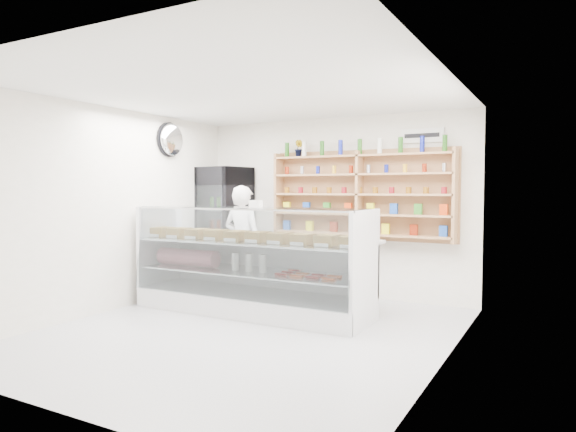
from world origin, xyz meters
The scene contains 8 objects.
room centered at (0.00, 0.00, 1.40)m, with size 5.00×5.00×5.00m.
display_counter centered at (-0.48, 0.86, 0.38)m, with size 3.30×0.99×1.44m.
shop_worker centered at (-1.08, 1.54, 0.87)m, with size 0.63×0.42×1.73m, color silver.
drinks_cooler centered at (-1.85, 2.13, 1.03)m, with size 0.83×0.81×2.05m.
wall_shelving centered at (0.50, 2.34, 1.59)m, with size 2.84×0.28×1.33m.
potted_plant centered at (-0.53, 2.34, 2.33)m, with size 0.15×0.12×0.27m, color #1E6626.
security_mirror centered at (-2.17, 1.20, 2.45)m, with size 0.15×0.50×0.50m, color silver.
wall_sign centered at (1.40, 2.47, 2.45)m, with size 0.62×0.03×0.20m, color white.
Camera 1 is at (3.27, -4.98, 1.68)m, focal length 32.00 mm.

